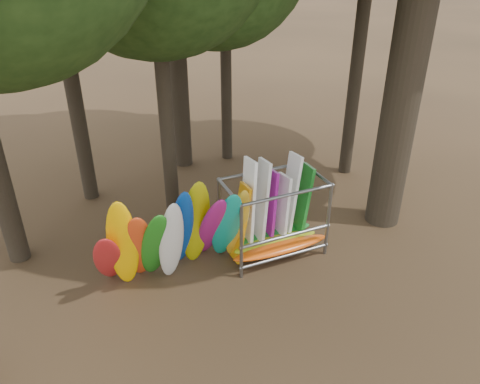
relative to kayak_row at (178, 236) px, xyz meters
name	(u,v)px	position (x,y,z in m)	size (l,w,h in m)	color
ground	(246,263)	(1.83, -0.16, -1.31)	(120.00, 120.00, 0.00)	#47331E
lake	(56,5)	(1.83, 59.84, -1.31)	(160.00, 160.00, 0.00)	gray
kayak_row	(178,236)	(0.00, 0.00, 0.00)	(4.20, 1.99, 3.05)	red
storage_rack	(273,219)	(2.76, 0.13, -0.26)	(2.86, 1.53, 2.84)	slate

